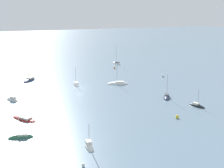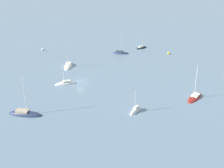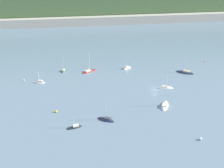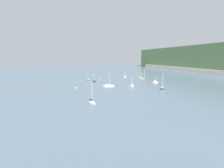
{
  "view_description": "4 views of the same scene",
  "coord_description": "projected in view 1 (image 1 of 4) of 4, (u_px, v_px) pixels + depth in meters",
  "views": [
    {
      "loc": [
        -102.45,
        31.3,
        27.38
      ],
      "look_at": [
        -13.6,
        -6.59,
        3.85
      ],
      "focal_mm": 50.0,
      "sensor_mm": 36.0,
      "label": 1
    },
    {
      "loc": [
        24.4,
        84.29,
        36.69
      ],
      "look_at": [
        -5.85,
        11.11,
        2.75
      ],
      "focal_mm": 50.0,
      "sensor_mm": 36.0,
      "label": 2
    },
    {
      "loc": [
        -33.86,
        -111.61,
        55.56
      ],
      "look_at": [
        -17.3,
        2.8,
        2.12
      ],
      "focal_mm": 50.0,
      "sensor_mm": 36.0,
      "label": 3
    },
    {
      "loc": [
        112.24,
        -42.13,
        18.9
      ],
      "look_at": [
        6.12,
        -14.19,
        2.27
      ],
      "focal_mm": 28.0,
      "sensor_mm": 36.0,
      "label": 4
    }
  ],
  "objects": [
    {
      "name": "sailboat_0",
      "position": [
        89.0,
        147.0,
        63.04
      ],
      "size": [
        4.68,
        2.14,
        6.04
      ],
      "rotation": [
        0.0,
        0.0,
        3.01
      ],
      "color": "white",
      "rests_on": "ground_plane"
    },
    {
      "name": "sailboat_1",
      "position": [
        118.0,
        84.0,
        115.39
      ],
      "size": [
        5.36,
        8.16,
        9.46
      ],
      "rotation": [
        0.0,
        0.0,
        1.17
      ],
      "color": "white",
      "rests_on": "ground_plane"
    },
    {
      "name": "mooring_buoy_4",
      "position": [
        114.0,
        68.0,
        145.46
      ],
      "size": [
        0.8,
        0.8,
        0.8
      ],
      "color": "orange",
      "rests_on": "ground_plane"
    },
    {
      "name": "sailboat_4",
      "position": [
        197.0,
        106.0,
        89.27
      ],
      "size": [
        5.5,
        2.77,
        5.9
      ],
      "rotation": [
        0.0,
        0.0,
        3.4
      ],
      "color": "black",
      "rests_on": "ground_plane"
    },
    {
      "name": "mooring_buoy_1",
      "position": [
        83.0,
        165.0,
        55.35
      ],
      "size": [
        0.6,
        0.6,
        0.6
      ],
      "color": "white",
      "rests_on": "ground_plane"
    },
    {
      "name": "sailboat_9",
      "position": [
        167.0,
        98.0,
        97.69
      ],
      "size": [
        6.33,
        5.19,
        8.5
      ],
      "rotation": [
        0.0,
        0.0,
        2.54
      ],
      "color": "#232D4C",
      "rests_on": "ground_plane"
    },
    {
      "name": "sailboat_7",
      "position": [
        24.0,
        119.0,
        78.72
      ],
      "size": [
        7.99,
        6.51,
        10.04
      ],
      "rotation": [
        0.0,
        0.0,
        0.59
      ],
      "color": "maroon",
      "rests_on": "ground_plane"
    },
    {
      "name": "sailboat_2",
      "position": [
        76.0,
        85.0,
        114.12
      ],
      "size": [
        6.42,
        2.33,
        7.5
      ],
      "rotation": [
        0.0,
        0.0,
        6.19
      ],
      "color": "silver",
      "rests_on": "ground_plane"
    },
    {
      "name": "mooring_buoy_2",
      "position": [
        177.0,
        117.0,
        79.6
      ],
      "size": [
        0.85,
        0.85,
        0.85
      ],
      "color": "yellow",
      "rests_on": "ground_plane"
    },
    {
      "name": "sailboat_3",
      "position": [
        117.0,
        64.0,
        157.82
      ],
      "size": [
        7.24,
        3.27,
        10.11
      ],
      "rotation": [
        0.0,
        0.0,
        0.21
      ],
      "color": "white",
      "rests_on": "ground_plane"
    },
    {
      "name": "mooring_buoy_3",
      "position": [
        163.0,
        76.0,
        127.82
      ],
      "size": [
        0.87,
        0.87,
        0.87
      ],
      "color": "white",
      "rests_on": "ground_plane"
    },
    {
      "name": "ground_plane",
      "position": [
        80.0,
        88.0,
        109.98
      ],
      "size": [
        600.0,
        600.0,
        0.0
      ],
      "primitive_type": "plane",
      "color": "slate"
    },
    {
      "name": "sailboat_6",
      "position": [
        21.0,
        138.0,
        67.53
      ],
      "size": [
        2.41,
        5.63,
        7.19
      ],
      "rotation": [
        0.0,
        0.0,
        1.39
      ],
      "color": "#2D6647",
      "rests_on": "ground_plane"
    },
    {
      "name": "sailboat_5",
      "position": [
        29.0,
        80.0,
        120.88
      ],
      "size": [
        8.46,
        6.73,
        10.83
      ],
      "rotation": [
        0.0,
        0.0,
        2.56
      ],
      "color": "#232D4C",
      "rests_on": "ground_plane"
    },
    {
      "name": "sailboat_8",
      "position": [
        12.0,
        100.0,
        94.75
      ],
      "size": [
        4.55,
        3.68,
        6.78
      ],
      "rotation": [
        0.0,
        0.0,
        0.6
      ],
      "color": "white",
      "rests_on": "ground_plane"
    }
  ]
}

